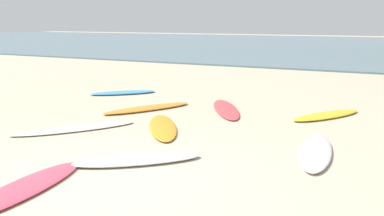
% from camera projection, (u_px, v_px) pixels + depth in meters
% --- Properties ---
extents(ground_plane, '(120.00, 120.00, 0.00)m').
position_uv_depth(ground_plane, '(105.00, 181.00, 5.61)').
color(ground_plane, beige).
extents(ocean_water, '(120.00, 40.00, 0.08)m').
position_uv_depth(ocean_water, '(353.00, 46.00, 35.44)').
color(ocean_water, slate).
rests_on(ocean_water, ground_plane).
extents(surfboard_0, '(0.74, 2.10, 0.07)m').
position_uv_depth(surfboard_0, '(25.00, 187.00, 5.32)').
color(surfboard_0, '#DB4860').
rests_on(surfboard_0, ground_plane).
extents(surfboard_1, '(1.59, 2.30, 0.09)m').
position_uv_depth(surfboard_1, '(148.00, 108.00, 10.09)').
color(surfboard_1, orange).
rests_on(surfboard_1, ground_plane).
extents(surfboard_2, '(0.78, 2.18, 0.08)m').
position_uv_depth(surfboard_2, '(316.00, 151.00, 6.76)').
color(surfboard_2, white).
rests_on(surfboard_2, ground_plane).
extents(surfboard_3, '(1.54, 2.03, 0.08)m').
position_uv_depth(surfboard_3, '(327.00, 115.00, 9.36)').
color(surfboard_3, yellow).
rests_on(surfboard_3, ground_plane).
extents(surfboard_5, '(1.78, 1.71, 0.08)m').
position_uv_depth(surfboard_5, '(123.00, 93.00, 12.27)').
color(surfboard_5, '#4B9BD4').
rests_on(surfboard_5, ground_plane).
extents(surfboard_6, '(1.90, 2.28, 0.06)m').
position_uv_depth(surfboard_6, '(75.00, 128.00, 8.25)').
color(surfboard_6, '#F3E2D0').
rests_on(surfboard_6, ground_plane).
extents(surfboard_8, '(1.65, 2.33, 0.06)m').
position_uv_depth(surfboard_8, '(226.00, 109.00, 10.04)').
color(surfboard_8, '#DC4A4F').
rests_on(surfboard_8, ground_plane).
extents(surfboard_9, '(1.63, 2.07, 0.07)m').
position_uv_depth(surfboard_9, '(163.00, 127.00, 8.33)').
color(surfboard_9, orange).
rests_on(surfboard_9, ground_plane).
extents(surfboard_10, '(1.85, 1.67, 0.09)m').
position_uv_depth(surfboard_10, '(138.00, 160.00, 6.35)').
color(surfboard_10, white).
rests_on(surfboard_10, ground_plane).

